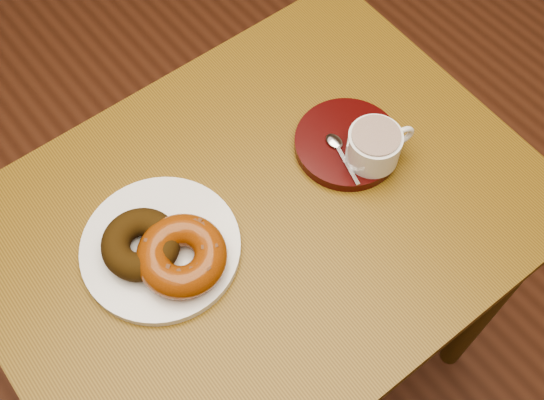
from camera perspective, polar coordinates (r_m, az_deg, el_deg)
ground at (r=1.73m, az=-13.33°, el=-12.09°), size 6.00×6.00×0.00m
cafe_table at (r=1.09m, az=-0.82°, el=-4.16°), size 0.81×0.62×0.75m
donut_plate at (r=0.96m, az=-9.29°, el=-3.98°), size 0.25×0.25×0.01m
donut_cinnamon at (r=0.94m, az=-10.92°, el=-3.65°), size 0.14×0.14×0.04m
donut_caramel at (r=0.92m, az=-7.55°, el=-4.65°), size 0.16×0.16×0.05m
saucer at (r=1.04m, az=6.31°, el=4.71°), size 0.20×0.20×0.02m
coffee_cup at (r=1.00m, az=8.60°, el=4.52°), size 0.10×0.08×0.06m
teaspoon at (r=1.03m, az=5.44°, el=4.55°), size 0.04×0.09×0.01m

